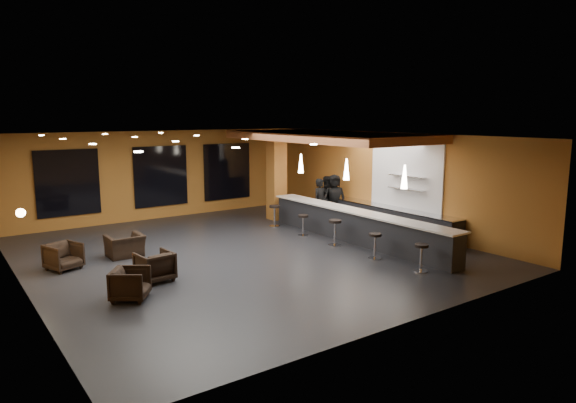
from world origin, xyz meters
TOP-DOWN VIEW (x-y plane):
  - floor at (0.00, 0.00)m, footprint 12.00×13.00m
  - ceiling at (0.00, 0.00)m, footprint 12.00×13.00m
  - wall_back at (0.00, 6.55)m, footprint 12.00×0.10m
  - wall_front at (0.00, -6.55)m, footprint 12.00×0.10m
  - wall_left at (-6.05, 0.00)m, footprint 0.10×13.00m
  - wall_right at (6.05, 0.00)m, footprint 0.10×13.00m
  - wood_soffit at (4.00, 1.00)m, footprint 3.60×8.00m
  - window_left at (-3.50, 6.44)m, footprint 2.20×0.06m
  - window_center at (0.00, 6.44)m, footprint 2.20×0.06m
  - window_right at (3.00, 6.44)m, footprint 2.20×0.06m
  - tile_backsplash at (5.96, -1.00)m, footprint 0.06×3.20m
  - bar_counter at (3.65, -1.00)m, footprint 0.60×8.00m
  - bar_top at (3.65, -1.00)m, footprint 0.78×8.10m
  - prep_counter at (5.65, -0.50)m, footprint 0.70×6.00m
  - prep_top at (5.65, -0.50)m, footprint 0.72×6.00m
  - wall_shelf_lower at (5.82, -1.20)m, footprint 0.30×1.50m
  - wall_shelf_upper at (5.82, -1.20)m, footprint 0.30×1.50m
  - column at (3.65, 3.60)m, footprint 0.60×0.60m
  - wall_sconce at (-5.88, 0.50)m, footprint 0.22×0.22m
  - pendant_0 at (3.65, -3.00)m, footprint 0.20×0.20m
  - pendant_1 at (3.65, -0.50)m, footprint 0.20×0.20m
  - pendant_2 at (3.65, 2.00)m, footprint 0.20×0.20m
  - staff_a at (4.41, 1.78)m, footprint 0.67×0.47m
  - staff_b at (5.08, 2.14)m, footprint 1.02×0.90m
  - staff_c at (5.25, 1.95)m, footprint 1.06×0.90m
  - armchair_a at (-4.13, -1.98)m, footprint 1.09×1.08m
  - armchair_b at (-3.20, -1.04)m, footprint 0.89×0.91m
  - armchair_c at (-4.84, 1.30)m, footprint 1.02×1.03m
  - armchair_d at (-3.08, 1.62)m, footprint 1.02×0.89m
  - bar_stool_0 at (2.84, -4.40)m, footprint 0.38×0.38m
  - bar_stool_1 at (2.72, -2.81)m, footprint 0.38×0.38m
  - bar_stool_2 at (2.78, -0.98)m, footprint 0.42×0.42m
  - bar_stool_3 at (2.77, 0.69)m, footprint 0.37×0.37m
  - bar_stool_4 at (2.79, 2.47)m, footprint 0.41×0.41m

SIDE VIEW (x-z plane):
  - floor at x=0.00m, z-range -0.10..0.00m
  - armchair_d at x=-3.08m, z-range 0.00..0.66m
  - armchair_a at x=-4.13m, z-range 0.00..0.72m
  - armchair_c at x=-4.84m, z-range 0.00..0.73m
  - armchair_b at x=-3.20m, z-range 0.00..0.76m
  - prep_counter at x=5.65m, z-range 0.00..0.86m
  - bar_stool_3 at x=2.77m, z-range 0.10..0.84m
  - bar_stool_0 at x=2.84m, z-range 0.11..0.86m
  - bar_stool_1 at x=2.72m, z-range 0.11..0.86m
  - bar_counter at x=3.65m, z-range 0.00..1.00m
  - bar_stool_4 at x=2.79m, z-range 0.11..0.92m
  - bar_stool_2 at x=2.78m, z-range 0.12..0.96m
  - staff_a at x=4.41m, z-range 0.00..1.76m
  - staff_b at x=5.08m, z-range 0.00..1.77m
  - prep_top at x=5.65m, z-range 0.87..0.90m
  - staff_c at x=5.25m, z-range 0.00..1.84m
  - bar_top at x=3.65m, z-range 1.00..1.05m
  - wall_shelf_lower at x=5.82m, z-range 1.59..1.61m
  - window_left at x=-3.50m, z-range 0.50..2.90m
  - window_center at x=0.00m, z-range 0.50..2.90m
  - window_right at x=3.00m, z-range 0.50..2.90m
  - wall_back at x=0.00m, z-range 0.00..3.50m
  - wall_front at x=0.00m, z-range 0.00..3.50m
  - wall_left at x=-6.05m, z-range 0.00..3.50m
  - wall_right at x=6.05m, z-range 0.00..3.50m
  - column at x=3.65m, z-range 0.00..3.50m
  - wall_sconce at x=-5.88m, z-range 1.69..1.91m
  - tile_backsplash at x=5.96m, z-range 0.80..3.20m
  - wall_shelf_upper at x=5.82m, z-range 2.03..2.06m
  - pendant_0 at x=3.65m, z-range 2.00..2.70m
  - pendant_1 at x=3.65m, z-range 2.00..2.70m
  - pendant_2 at x=3.65m, z-range 2.00..2.70m
  - wood_soffit at x=4.00m, z-range 3.22..3.50m
  - ceiling at x=0.00m, z-range 3.50..3.60m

